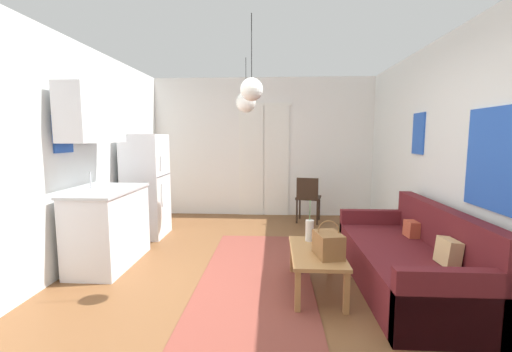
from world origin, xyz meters
TOP-DOWN VIEW (x-y plane):
  - ground_plane at (0.00, 0.00)m, footprint 4.81×7.53m
  - wall_back at (0.00, 3.51)m, footprint 4.41×0.13m
  - wall_right at (2.15, 0.00)m, footprint 0.12×7.13m
  - wall_left at (-2.15, 0.00)m, footprint 0.12×7.13m
  - area_rug at (0.04, 0.21)m, footprint 1.19×3.54m
  - couch at (1.63, 0.31)m, footprint 0.90×2.06m
  - coffee_table at (0.65, 0.21)m, footprint 0.50×0.95m
  - bamboo_vase at (0.62, 0.52)m, footprint 0.09×0.09m
  - handbag at (0.74, 0.06)m, footprint 0.28×0.35m
  - refrigerator at (-1.74, 1.96)m, footprint 0.59×0.64m
  - kitchen_counter at (-1.78, 0.77)m, footprint 0.60×1.12m
  - accent_chair at (0.83, 2.90)m, footprint 0.50×0.48m
  - pendant_lamp_near at (0.01, 0.16)m, footprint 0.22×0.22m
  - pendant_lamp_far at (-0.19, 1.88)m, footprint 0.29×0.29m

SIDE VIEW (x-z plane):
  - ground_plane at x=0.00m, z-range -0.10..0.00m
  - area_rug at x=0.04m, z-range 0.00..0.01m
  - couch at x=1.63m, z-range -0.15..0.68m
  - coffee_table at x=0.65m, z-range 0.15..0.56m
  - accent_chair at x=0.83m, z-range 0.07..0.89m
  - bamboo_vase at x=0.62m, z-range 0.30..0.75m
  - handbag at x=0.74m, z-range 0.36..0.70m
  - refrigerator at x=-1.74m, z-range 0.00..1.57m
  - kitchen_counter at x=-1.78m, z-range -0.25..1.86m
  - wall_back at x=0.00m, z-range -0.01..2.65m
  - wall_left at x=-2.15m, z-range 0.00..2.66m
  - wall_right at x=2.15m, z-range 0.00..2.66m
  - pendant_lamp_near at x=0.01m, z-range 1.58..2.37m
  - pendant_lamp_far at x=-0.19m, z-range 1.65..2.42m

